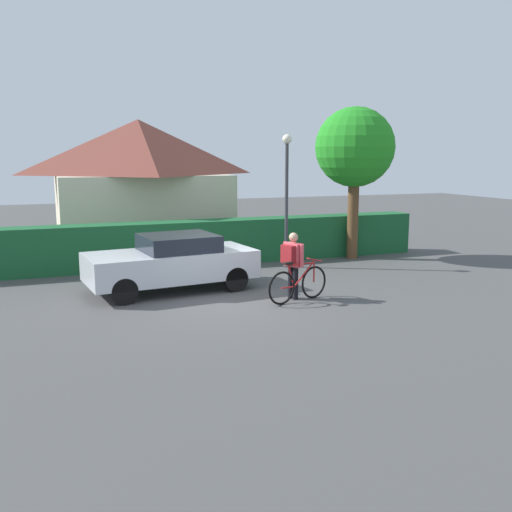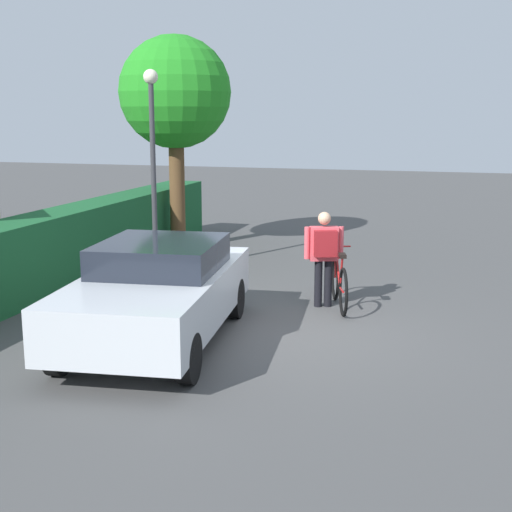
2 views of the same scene
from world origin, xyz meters
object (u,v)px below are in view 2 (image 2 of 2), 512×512
(person_rider, at_px, (324,250))
(street_lamp, at_px, (153,143))
(bicycle, at_px, (339,283))
(parked_car_near, at_px, (158,291))
(tree_kerbside, at_px, (175,94))

(person_rider, xyz_separation_m, street_lamp, (1.43, 3.63, 1.63))
(bicycle, height_order, street_lamp, street_lamp)
(parked_car_near, height_order, person_rider, person_rider)
(bicycle, height_order, person_rider, person_rider)
(person_rider, bearing_deg, parked_car_near, 142.76)
(parked_car_near, relative_size, person_rider, 2.72)
(parked_car_near, bearing_deg, tree_kerbside, 20.31)
(parked_car_near, distance_m, street_lamp, 4.63)
(bicycle, xyz_separation_m, tree_kerbside, (4.01, 4.49, 3.13))
(parked_car_near, distance_m, person_rider, 3.06)
(bicycle, bearing_deg, street_lamp, 70.31)
(parked_car_near, distance_m, tree_kerbside, 7.46)
(parked_car_near, relative_size, street_lamp, 1.08)
(person_rider, distance_m, tree_kerbside, 6.42)
(parked_car_near, xyz_separation_m, person_rider, (2.43, -1.85, 0.21))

